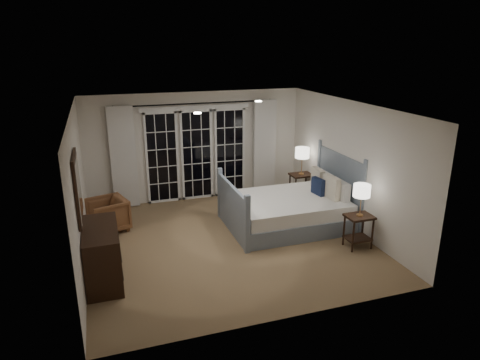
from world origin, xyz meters
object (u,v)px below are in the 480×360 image
object	(u,v)px
nightstand_left	(359,226)
lamp_right	(302,153)
armchair	(107,215)
dresser	(102,254)
nightstand_right	(301,183)
lamp_left	(362,191)
bed	(290,209)

from	to	relation	value
nightstand_left	lamp_right	xyz separation A→B (m)	(0.09, 2.51, 0.74)
nightstand_left	armchair	world-z (taller)	armchair
armchair	dresser	distance (m)	1.92
nightstand_left	dresser	world-z (taller)	dresser
nightstand_right	lamp_left	size ratio (longest dim) A/B	1.11
nightstand_right	dresser	world-z (taller)	dresser
lamp_left	armchair	distance (m)	4.84
nightstand_right	dresser	size ratio (longest dim) A/B	0.52
bed	nightstand_right	size ratio (longest dim) A/B	3.71
bed	lamp_right	world-z (taller)	bed
dresser	nightstand_left	bearing A→B (deg)	-3.46
nightstand_left	lamp_right	bearing A→B (deg)	87.97
bed	nightstand_right	bearing A→B (deg)	55.69
nightstand_right	lamp_right	bearing A→B (deg)	90.00
bed	armchair	distance (m)	3.62
nightstand_right	lamp_left	distance (m)	2.59
lamp_left	lamp_right	world-z (taller)	lamp_right
nightstand_right	dresser	xyz separation A→B (m)	(-4.47, -2.24, 0.02)
bed	nightstand_left	xyz separation A→B (m)	(0.74, -1.29, 0.06)
lamp_right	dresser	world-z (taller)	lamp_right
armchair	lamp_left	bearing A→B (deg)	46.08
nightstand_left	dresser	bearing A→B (deg)	176.54
nightstand_left	nightstand_right	xyz separation A→B (m)	(0.09, 2.51, 0.02)
dresser	lamp_right	bearing A→B (deg)	26.60
bed	dresser	world-z (taller)	bed
bed	armchair	world-z (taller)	bed
nightstand_left	lamp_left	size ratio (longest dim) A/B	1.06
nightstand_left	nightstand_right	distance (m)	2.51
bed	armchair	bearing A→B (deg)	165.70
nightstand_right	lamp_right	xyz separation A→B (m)	(0.00, 0.00, 0.72)
armchair	nightstand_right	bearing A→B (deg)	77.49
lamp_right	armchair	world-z (taller)	lamp_right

